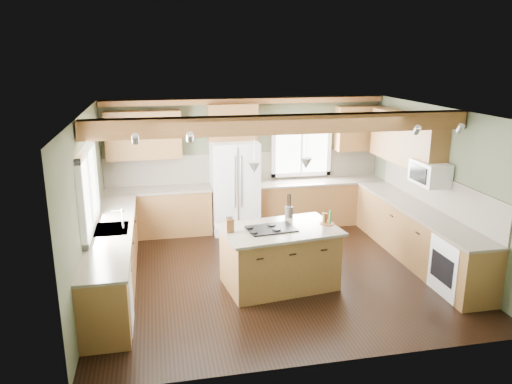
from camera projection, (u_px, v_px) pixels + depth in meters
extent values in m
plane|color=black|center=(275.00, 273.00, 8.09)|extent=(5.60, 5.60, 0.00)
plane|color=silver|center=(276.00, 112.00, 7.39)|extent=(5.60, 5.60, 0.00)
plane|color=#495139|center=(246.00, 162.00, 10.10)|extent=(5.60, 0.00, 5.60)
plane|color=#495139|center=(87.00, 207.00, 7.20)|extent=(0.00, 5.00, 5.00)
plane|color=#495139|center=(439.00, 186.00, 8.28)|extent=(0.00, 5.00, 5.00)
cube|color=brown|center=(284.00, 124.00, 7.01)|extent=(5.55, 0.26, 0.26)
cube|color=brown|center=(247.00, 101.00, 9.67)|extent=(5.55, 0.20, 0.10)
cube|color=brown|center=(246.00, 167.00, 10.11)|extent=(5.58, 0.03, 0.58)
cube|color=brown|center=(436.00, 191.00, 8.35)|extent=(0.03, 3.70, 0.58)
cube|color=brown|center=(159.00, 213.00, 9.70)|extent=(2.02, 0.60, 0.88)
cube|color=#50473B|center=(157.00, 190.00, 9.58)|extent=(2.06, 0.64, 0.04)
cube|color=brown|center=(319.00, 203.00, 10.33)|extent=(2.62, 0.60, 0.88)
cube|color=#50473B|center=(320.00, 181.00, 10.21)|extent=(2.66, 0.64, 0.04)
cube|color=brown|center=(113.00, 259.00, 7.53)|extent=(0.60, 3.70, 0.88)
cube|color=#50473B|center=(111.00, 230.00, 7.41)|extent=(0.64, 3.74, 0.04)
cube|color=brown|center=(416.00, 235.00, 8.50)|extent=(0.60, 3.70, 0.88)
cube|color=#50473B|center=(419.00, 209.00, 8.38)|extent=(0.64, 3.74, 0.04)
cube|color=brown|center=(144.00, 135.00, 9.37)|extent=(1.40, 0.35, 0.90)
cube|color=brown|center=(232.00, 122.00, 9.65)|extent=(0.96, 0.35, 0.70)
cube|color=brown|center=(406.00, 139.00, 8.92)|extent=(0.35, 2.20, 0.90)
cube|color=brown|center=(358.00, 128.00, 10.20)|extent=(0.90, 0.35, 0.90)
cube|color=white|center=(87.00, 189.00, 7.18)|extent=(0.04, 1.60, 1.05)
cube|color=white|center=(301.00, 148.00, 10.23)|extent=(1.10, 0.04, 1.00)
cube|color=#262628|center=(111.00, 230.00, 7.41)|extent=(0.50, 0.65, 0.03)
cylinder|color=#B2B2B7|center=(123.00, 220.00, 7.40)|extent=(0.02, 0.02, 0.28)
cube|color=white|center=(107.00, 299.00, 6.31)|extent=(0.60, 0.60, 0.84)
cube|color=white|center=(461.00, 267.00, 7.28)|extent=(0.60, 0.72, 0.84)
cube|color=white|center=(430.00, 173.00, 8.12)|extent=(0.40, 0.70, 0.38)
cone|color=#B2B2B7|center=(254.00, 167.00, 7.03)|extent=(0.18, 0.18, 0.16)
cone|color=#B2B2B7|center=(306.00, 163.00, 7.29)|extent=(0.18, 0.18, 0.16)
cube|color=silver|center=(235.00, 187.00, 9.79)|extent=(0.90, 0.74, 1.80)
cube|color=brown|center=(279.00, 258.00, 7.55)|extent=(1.72, 1.19, 0.88)
cube|color=#50473B|center=(280.00, 230.00, 7.43)|extent=(1.84, 1.31, 0.04)
cube|color=black|center=(271.00, 229.00, 7.38)|extent=(0.75, 0.55, 0.02)
cube|color=brown|center=(229.00, 226.00, 7.24)|extent=(0.13, 0.11, 0.19)
cylinder|color=#443B36|center=(289.00, 212.00, 7.91)|extent=(0.17, 0.17, 0.17)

